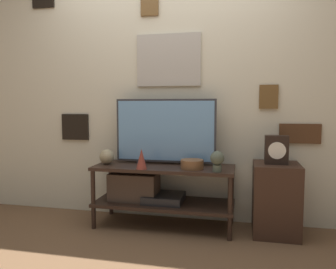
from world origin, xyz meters
name	(u,v)px	position (x,y,z in m)	size (l,w,h in m)	color
ground_plane	(156,237)	(0.00, 0.00, 0.00)	(12.00, 12.00, 0.00)	brown
wall_back	(171,82)	(0.00, 0.56, 1.35)	(6.40, 0.08, 2.70)	beige
media_console	(152,188)	(-0.11, 0.28, 0.36)	(1.28, 0.47, 0.57)	black
television	(165,131)	(-0.01, 0.38, 0.88)	(0.96, 0.05, 0.62)	#333338
vase_wide_bowl	(192,164)	(0.27, 0.21, 0.61)	(0.20, 0.20, 0.08)	brown
vase_round_glass	(107,157)	(-0.55, 0.25, 0.64)	(0.14, 0.14, 0.14)	tan
vase_slim_bronze	(142,159)	(-0.16, 0.09, 0.66)	(0.10, 0.10, 0.18)	brown
candle_jar	(185,158)	(0.16, 0.47, 0.61)	(0.08, 0.08, 0.09)	beige
decorative_bust	(217,160)	(0.50, 0.12, 0.67)	(0.12, 0.12, 0.18)	#4C5647
side_table	(276,199)	(0.99, 0.31, 0.31)	(0.39, 0.41, 0.62)	#382319
mantel_clock	(276,150)	(0.99, 0.29, 0.74)	(0.19, 0.11, 0.25)	black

